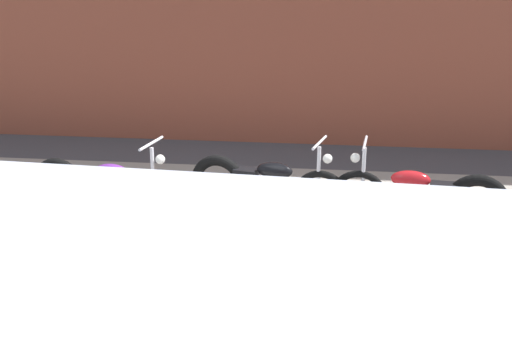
{
  "coord_description": "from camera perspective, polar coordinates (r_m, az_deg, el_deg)",
  "views": [
    {
      "loc": [
        1.27,
        -5.2,
        2.78
      ],
      "look_at": [
        0.5,
        1.02,
        0.75
      ],
      "focal_mm": 41.82,
      "sensor_mm": 36.0,
      "label": 1
    }
  ],
  "objects": [
    {
      "name": "ground_plane",
      "position": [
        6.03,
        -6.0,
        -9.61
      ],
      "size": [
        80.0,
        80.0,
        0.0
      ],
      "primitive_type": "plane",
      "color": "#47474C"
    },
    {
      "name": "sidewalk_slab",
      "position": [
        7.59,
        -3.08,
        -3.56
      ],
      "size": [
        36.0,
        3.5,
        0.01
      ],
      "primitive_type": "cube",
      "color": "#9E998E",
      "rests_on": "ground"
    },
    {
      "name": "motorcycle_purple",
      "position": [
        7.34,
        -15.13,
        -1.65
      ],
      "size": [
        2.0,
        0.65,
        1.03
      ],
      "rotation": [
        0.0,
        0.0,
        -0.16
      ],
      "color": "black",
      "rests_on": "ground"
    },
    {
      "name": "motorcycle_black",
      "position": [
        7.17,
        -0.01,
        -1.47
      ],
      "size": [
        1.98,
        0.74,
        1.03
      ],
      "rotation": [
        0.0,
        0.0,
        -0.23
      ],
      "color": "black",
      "rests_on": "ground"
    },
    {
      "name": "motorcycle_red",
      "position": [
        7.02,
        16.37,
        -2.68
      ],
      "size": [
        2.0,
        0.6,
        1.03
      ],
      "rotation": [
        0.0,
        0.0,
        3.03
      ],
      "color": "black",
      "rests_on": "ground"
    }
  ]
}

